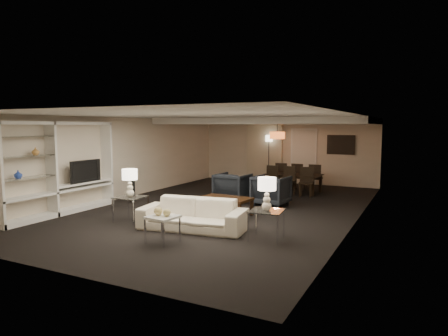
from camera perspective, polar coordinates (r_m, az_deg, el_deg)
name	(u,v)px	position (r m, az deg, el deg)	size (l,w,h in m)	color
floor	(224,208)	(11.03, 0.00, -5.69)	(11.00, 11.00, 0.00)	black
ceiling	(224,116)	(10.80, 0.00, 7.40)	(7.00, 11.00, 0.02)	silver
wall_back	(286,151)	(15.94, 8.91, 2.38)	(7.00, 0.02, 2.50)	beige
wall_front	(59,192)	(6.46, -22.50, -3.24)	(7.00, 0.02, 2.50)	beige
wall_left	(124,158)	(12.80, -14.15, 1.40)	(0.02, 11.00, 2.50)	beige
wall_right	(358,169)	(9.80, 18.62, -0.09)	(0.02, 11.00, 2.50)	beige
ceiling_soffit	(269,121)	(14.02, 6.47, 6.64)	(7.00, 4.00, 0.20)	silver
curtains	(264,152)	(16.16, 5.78, 2.30)	(1.50, 0.12, 2.40)	beige
door	(304,157)	(15.73, 11.30, 1.56)	(0.90, 0.05, 2.10)	silver
painting	(341,145)	(15.38, 16.37, 3.20)	(0.95, 0.04, 0.65)	#142D38
media_unit	(60,169)	(10.83, -22.38, -0.07)	(0.38, 3.40, 2.35)	white
pendant_light	(277,135)	(13.92, 7.61, 4.65)	(0.52, 0.52, 0.24)	#D8591E
sofa	(193,214)	(8.70, -4.52, -6.63)	(2.30, 0.90, 0.67)	beige
coffee_table	(225,206)	(10.09, 0.21, -5.48)	(1.26, 0.74, 0.45)	black
armchair_left	(233,187)	(11.82, 1.28, -2.79)	(0.91, 0.94, 0.86)	black
armchair_right	(271,190)	(11.37, 6.76, -3.19)	(0.91, 0.94, 0.86)	black
side_table_left	(131,209)	(9.68, -13.21, -5.72)	(0.63, 0.63, 0.59)	silver
side_table_right	(266,225)	(7.98, 6.09, -8.10)	(0.63, 0.63, 0.59)	white
table_lamp_left	(130,183)	(9.57, -13.30, -2.08)	(0.36, 0.36, 0.65)	#ECE1C7
table_lamp_right	(267,194)	(7.86, 6.14, -3.70)	(0.36, 0.36, 0.65)	white
marble_table	(163,229)	(7.82, -8.74, -8.67)	(0.53, 0.53, 0.53)	white
gold_gourd_a	(158,211)	(7.80, -9.38, -6.10)	(0.17, 0.17, 0.17)	tan
gold_gourd_b	(167,213)	(7.69, -8.17, -6.34)	(0.15, 0.15, 0.15)	#D1BC6F
television	(83,171)	(11.30, -19.52, -0.40)	(0.13, 1.02, 0.59)	black
vase_blue	(18,174)	(10.12, -27.34, -0.81)	(0.18, 0.18, 0.19)	#2A49B6
vase_amber	(36,151)	(10.37, -25.33, 2.19)	(0.17, 0.17, 0.18)	gold
floor_speaker	(132,186)	(12.01, -12.95, -2.50)	(0.11, 0.11, 0.99)	black
dining_table	(293,183)	(13.68, 9.87, -2.16)	(1.79, 1.00, 0.63)	black
chair_nl	(270,180)	(13.23, 6.58, -1.72)	(0.43, 0.43, 0.94)	black
chair_nm	(287,181)	(13.04, 9.06, -1.87)	(0.43, 0.43, 0.94)	black
chair_nr	(306,182)	(12.87, 11.61, -2.02)	(0.43, 0.43, 0.94)	black
chair_fl	(282,176)	(14.45, 8.35, -1.09)	(0.43, 0.43, 0.94)	black
chair_fm	(299,177)	(14.28, 10.64, -1.22)	(0.43, 0.43, 0.94)	black
chair_fr	(316,178)	(14.12, 12.98, -1.34)	(0.43, 0.43, 0.94)	black
floor_lamp	(269,159)	(15.88, 6.40, 1.29)	(0.27, 0.27, 1.88)	black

